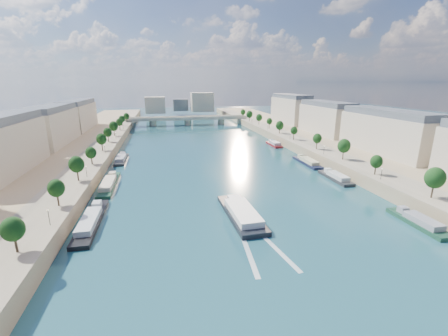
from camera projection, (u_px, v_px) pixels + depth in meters
name	position (u px, v px, depth m)	size (l,w,h in m)	color
ground	(213.00, 162.00, 151.25)	(700.00, 700.00, 0.00)	#0B2D34
quay_left	(57.00, 165.00, 136.41)	(44.00, 520.00, 5.00)	#9E8460
quay_right	(341.00, 151.00, 164.71)	(44.00, 520.00, 5.00)	#9E8460
pave_left	(91.00, 158.00, 138.65)	(14.00, 520.00, 0.10)	gray
pave_right	(317.00, 148.00, 161.06)	(14.00, 520.00, 0.10)	gray
trees_left	(95.00, 146.00, 139.42)	(4.80, 268.80, 8.26)	#382B1E
trees_right	(306.00, 135.00, 168.57)	(4.80, 268.80, 8.26)	#382B1E
lamps_left	(97.00, 157.00, 129.37)	(0.36, 200.36, 4.28)	black
lamps_right	(305.00, 141.00, 164.12)	(0.36, 200.36, 4.28)	black
buildings_left	(31.00, 132.00, 141.29)	(16.00, 226.00, 23.20)	#BDAB91
buildings_right	(352.00, 122.00, 174.70)	(16.00, 226.00, 23.20)	#BDAB91
skyline	(184.00, 103.00, 354.34)	(79.00, 42.00, 22.00)	#BDAB91
bridge	(188.00, 120.00, 280.63)	(112.00, 12.00, 8.15)	#C1B79E
tour_barge	(241.00, 213.00, 89.81)	(9.17, 28.61, 3.84)	black
wake	(259.00, 245.00, 74.49)	(10.76, 26.01, 0.04)	silver
moored_barges_left	(99.00, 204.00, 97.21)	(5.00, 154.86, 3.60)	#1D1C3F
moored_barges_right	(347.00, 183.00, 116.99)	(5.00, 167.82, 3.60)	black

